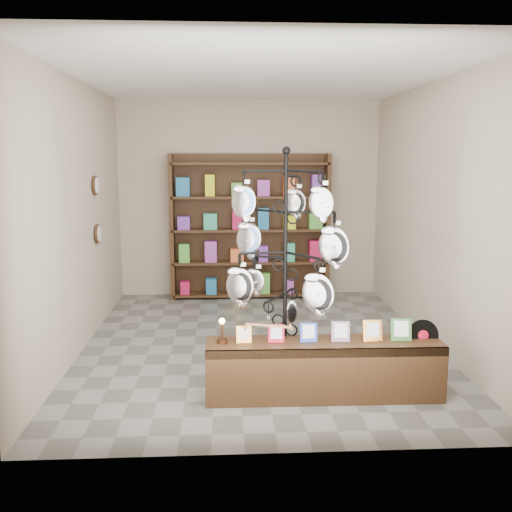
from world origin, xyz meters
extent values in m
plane|color=slate|center=(0.00, 0.00, 0.00)|extent=(5.00, 5.00, 0.00)
plane|color=#B3A590|center=(0.00, 2.50, 1.50)|extent=(4.00, 0.00, 4.00)
plane|color=#B3A590|center=(0.00, -2.50, 1.50)|extent=(4.00, 0.00, 4.00)
plane|color=#B3A590|center=(-2.00, 0.00, 1.50)|extent=(0.00, 5.00, 5.00)
plane|color=#B3A590|center=(2.00, 0.00, 1.50)|extent=(0.00, 5.00, 5.00)
plane|color=white|center=(0.00, 0.00, 3.00)|extent=(5.00, 5.00, 0.00)
cylinder|color=black|center=(0.16, -1.32, 0.02)|extent=(0.60, 0.60, 0.03)
cylinder|color=black|center=(0.16, -1.32, 1.09)|extent=(0.05, 0.05, 2.18)
sphere|color=black|center=(0.16, -1.32, 2.20)|extent=(0.07, 0.07, 0.07)
ellipsoid|color=silver|center=(0.25, -1.11, 0.69)|extent=(0.12, 0.08, 0.23)
cube|color=#B47D4B|center=(-0.01, -1.58, 0.70)|extent=(0.40, 0.15, 0.04)
cube|color=black|center=(0.50, -1.51, 0.26)|extent=(2.12, 0.46, 0.52)
cube|color=orange|center=(-0.22, -1.50, 0.59)|extent=(0.13, 0.05, 0.15)
cube|color=red|center=(0.06, -1.51, 0.60)|extent=(0.14, 0.05, 0.16)
cube|color=#263FA5|center=(0.35, -1.51, 0.60)|extent=(0.15, 0.06, 0.17)
cube|color=#E54C33|center=(0.64, -1.51, 0.61)|extent=(0.16, 0.06, 0.18)
cube|color=orange|center=(0.93, -1.52, 0.61)|extent=(0.17, 0.06, 0.19)
cube|color=#337233|center=(1.19, -1.52, 0.62)|extent=(0.18, 0.06, 0.20)
cylinder|color=black|center=(1.41, -1.48, 0.55)|extent=(0.29, 0.07, 0.28)
cylinder|color=red|center=(1.41, -1.48, 0.55)|extent=(0.10, 0.03, 0.10)
cylinder|color=#422312|center=(-0.42, -1.50, 0.54)|extent=(0.10, 0.10, 0.04)
cylinder|color=#422312|center=(-0.42, -1.50, 0.62)|extent=(0.02, 0.02, 0.13)
sphere|color=#FFBF59|center=(-0.42, -1.50, 0.72)|extent=(0.05, 0.05, 0.05)
cube|color=black|center=(0.00, 2.44, 1.10)|extent=(2.40, 0.04, 2.20)
cube|color=black|center=(-1.18, 2.28, 1.10)|extent=(0.06, 0.36, 2.20)
cube|color=black|center=(1.18, 2.28, 1.10)|extent=(0.06, 0.36, 2.20)
cube|color=black|center=(0.00, 2.28, 0.05)|extent=(2.36, 0.36, 0.04)
cube|color=black|center=(0.00, 2.28, 0.55)|extent=(2.36, 0.36, 0.03)
cube|color=black|center=(0.00, 2.28, 1.05)|extent=(2.36, 0.36, 0.04)
cube|color=black|center=(0.00, 2.28, 1.55)|extent=(2.36, 0.36, 0.04)
cube|color=black|center=(0.00, 2.28, 2.05)|extent=(2.36, 0.36, 0.04)
cylinder|color=black|center=(-1.97, 0.80, 1.80)|extent=(0.03, 0.24, 0.24)
cylinder|color=black|center=(-1.97, 0.80, 1.20)|extent=(0.03, 0.24, 0.24)
camera|label=1|loc=(-0.38, -6.36, 2.14)|focal=40.00mm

